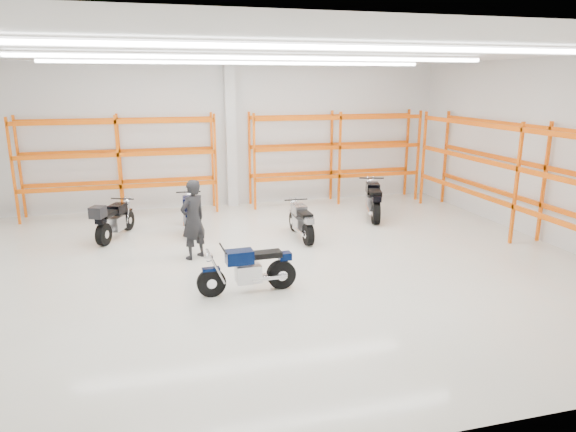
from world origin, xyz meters
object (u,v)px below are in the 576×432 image
object	(u,v)px
motorcycle_main	(252,270)
standing_man	(193,220)
structural_column	(231,136)
motorcycle_back_b	(189,215)
motorcycle_back_d	(373,201)
motorcycle_back_a	(113,221)
motorcycle_back_c	(301,222)

from	to	relation	value
motorcycle_main	standing_man	bearing A→B (deg)	111.59
structural_column	motorcycle_back_b	bearing A→B (deg)	-120.13
motorcycle_back_b	motorcycle_back_d	bearing A→B (deg)	0.72
motorcycle_main	motorcycle_back_b	size ratio (longest dim) A/B	0.95
motorcycle_back_a	motorcycle_back_b	world-z (taller)	motorcycle_back_a
motorcycle_main	standing_man	size ratio (longest dim) A/B	1.06
motorcycle_main	motorcycle_back_d	xyz separation A→B (m)	(4.51, 4.53, 0.07)
structural_column	motorcycle_back_d	bearing A→B (deg)	-35.25
motorcycle_back_a	motorcycle_back_b	xyz separation A→B (m)	(1.94, 0.22, -0.03)
motorcycle_main	motorcycle_back_a	size ratio (longest dim) A/B	1.01
motorcycle_back_c	structural_column	distance (m)	4.63
motorcycle_back_a	motorcycle_back_b	distance (m)	1.96
motorcycle_back_c	standing_man	xyz separation A→B (m)	(-2.79, -0.82, 0.48)
motorcycle_back_d	motorcycle_back_a	bearing A→B (deg)	-177.74
motorcycle_main	structural_column	bearing A→B (deg)	84.04
motorcycle_back_a	motorcycle_back_c	size ratio (longest dim) A/B	1.01
motorcycle_back_b	structural_column	world-z (taller)	structural_column
motorcycle_back_a	motorcycle_back_b	bearing A→B (deg)	6.46
motorcycle_back_a	structural_column	world-z (taller)	structural_column
motorcycle_main	motorcycle_back_a	world-z (taller)	motorcycle_back_a
standing_man	structural_column	size ratio (longest dim) A/B	0.40
motorcycle_back_d	standing_man	xyz separation A→B (m)	(-5.41, -2.27, 0.39)
motorcycle_back_b	structural_column	xyz separation A→B (m)	(1.58, 2.73, 1.79)
motorcycle_back_c	standing_man	world-z (taller)	standing_man
motorcycle_back_c	structural_column	world-z (taller)	structural_column
motorcycle_main	structural_column	distance (m)	7.45
motorcycle_main	motorcycle_back_c	size ratio (longest dim) A/B	1.02
standing_man	structural_column	bearing A→B (deg)	-144.73
motorcycle_main	motorcycle_back_a	distance (m)	5.07
motorcycle_back_b	standing_man	xyz separation A→B (m)	(-0.06, -2.20, 0.45)
motorcycle_back_c	motorcycle_back_d	bearing A→B (deg)	28.83
motorcycle_back_d	motorcycle_main	bearing A→B (deg)	-134.90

